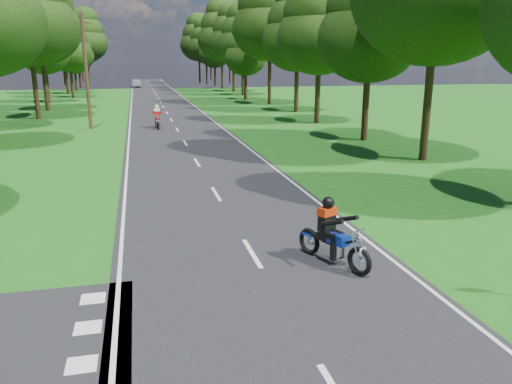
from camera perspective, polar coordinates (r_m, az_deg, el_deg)
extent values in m
plane|color=#185814|center=(11.18, 1.87, -10.82)|extent=(160.00, 160.00, 0.00)
cube|color=black|center=(59.97, -10.85, 10.03)|extent=(7.00, 140.00, 0.02)
cube|color=silver|center=(12.95, -0.45, -6.99)|extent=(0.12, 2.00, 0.01)
cube|color=silver|center=(18.56, -4.57, -0.22)|extent=(0.12, 2.00, 0.01)
cube|color=silver|center=(24.35, -6.75, 3.37)|extent=(0.12, 2.00, 0.01)
cube|color=silver|center=(30.23, -8.09, 5.58)|extent=(0.12, 2.00, 0.01)
cube|color=silver|center=(36.14, -9.00, 7.06)|extent=(0.12, 2.00, 0.01)
cube|color=silver|center=(42.08, -9.66, 8.12)|extent=(0.12, 2.00, 0.01)
cube|color=silver|center=(48.04, -10.15, 8.92)|extent=(0.12, 2.00, 0.01)
cube|color=silver|center=(54.00, -10.54, 9.54)|extent=(0.12, 2.00, 0.01)
cube|color=silver|center=(59.97, -10.85, 10.04)|extent=(0.12, 2.00, 0.01)
cube|color=silver|center=(65.95, -11.11, 10.45)|extent=(0.12, 2.00, 0.01)
cube|color=silver|center=(71.93, -11.32, 10.79)|extent=(0.12, 2.00, 0.01)
cube|color=silver|center=(77.91, -11.51, 11.08)|extent=(0.12, 2.00, 0.01)
cube|color=silver|center=(83.90, -11.66, 11.32)|extent=(0.12, 2.00, 0.01)
cube|color=silver|center=(89.89, -11.80, 11.54)|extent=(0.12, 2.00, 0.01)
cube|color=silver|center=(95.88, -11.92, 11.72)|extent=(0.12, 2.00, 0.01)
cube|color=silver|center=(101.87, -12.02, 11.89)|extent=(0.12, 2.00, 0.01)
cube|color=silver|center=(107.86, -12.11, 12.03)|extent=(0.12, 2.00, 0.01)
cube|color=silver|center=(113.85, -12.20, 12.17)|extent=(0.12, 2.00, 0.01)
cube|color=silver|center=(119.84, -12.27, 12.28)|extent=(0.12, 2.00, 0.01)
cube|color=silver|center=(125.84, -12.34, 12.39)|extent=(0.12, 2.00, 0.01)
cube|color=silver|center=(59.92, -14.05, 9.86)|extent=(0.10, 140.00, 0.01)
cube|color=silver|center=(60.21, -7.67, 10.19)|extent=(0.10, 140.00, 0.01)
cube|color=silver|center=(9.09, -19.31, -18.12)|extent=(0.50, 0.50, 0.01)
cube|color=silver|center=(10.12, -18.65, -14.46)|extent=(0.50, 0.50, 0.01)
cube|color=silver|center=(11.18, -18.13, -11.48)|extent=(0.50, 0.50, 0.01)
cylinder|color=black|center=(46.12, -23.85, 10.33)|extent=(0.40, 0.40, 4.32)
ellipsoid|color=black|center=(46.12, -24.57, 16.90)|extent=(7.56, 7.56, 6.42)
cylinder|color=black|center=(53.57, -22.93, 10.94)|extent=(0.40, 0.40, 4.40)
ellipsoid|color=black|center=(53.58, -23.53, 16.71)|extent=(7.71, 7.71, 6.55)
ellipsoid|color=black|center=(53.73, -23.78, 18.98)|extent=(6.60, 6.60, 5.61)
cylinder|color=black|center=(63.37, -22.71, 10.85)|extent=(0.40, 0.40, 3.20)
ellipsoid|color=black|center=(63.29, -23.08, 14.40)|extent=(5.60, 5.60, 4.76)
ellipsoid|color=black|center=(63.32, -23.23, 15.80)|extent=(4.80, 4.80, 4.08)
ellipsoid|color=black|center=(63.40, -23.38, 17.21)|extent=(3.60, 3.60, 3.06)
cylinder|color=black|center=(70.41, -20.27, 11.39)|extent=(0.40, 0.40, 3.22)
ellipsoid|color=black|center=(70.34, -20.57, 14.60)|extent=(5.64, 5.64, 4.79)
ellipsoid|color=black|center=(70.38, -20.69, 15.87)|extent=(4.83, 4.83, 4.11)
ellipsoid|color=black|center=(70.44, -20.81, 17.14)|extent=(3.62, 3.62, 3.08)
cylinder|color=black|center=(78.29, -20.78, 11.75)|extent=(0.40, 0.40, 3.61)
ellipsoid|color=black|center=(78.24, -21.09, 14.99)|extent=(6.31, 6.31, 5.37)
ellipsoid|color=black|center=(78.29, -21.22, 16.27)|extent=(5.41, 5.41, 4.60)
ellipsoid|color=black|center=(78.38, -21.34, 17.55)|extent=(4.06, 4.06, 3.45)
cylinder|color=black|center=(86.03, -19.88, 11.72)|extent=(0.40, 0.40, 2.67)
ellipsoid|color=black|center=(85.96, -20.08, 13.89)|extent=(4.67, 4.67, 3.97)
ellipsoid|color=black|center=(85.97, -20.16, 14.76)|extent=(4.00, 4.00, 3.40)
ellipsoid|color=black|center=(85.99, -20.24, 15.62)|extent=(3.00, 3.00, 2.55)
cylinder|color=black|center=(95.15, -19.45, 12.10)|extent=(0.40, 0.40, 3.09)
ellipsoid|color=black|center=(95.10, -19.66, 14.38)|extent=(5.40, 5.40, 4.59)
ellipsoid|color=black|center=(95.12, -19.74, 15.29)|extent=(4.63, 4.63, 3.93)
ellipsoid|color=black|center=(95.16, -19.82, 16.19)|extent=(3.47, 3.47, 2.95)
cylinder|color=black|center=(101.53, -18.58, 12.70)|extent=(0.40, 0.40, 4.48)
ellipsoid|color=black|center=(101.54, -18.85, 15.80)|extent=(7.84, 7.84, 6.66)
ellipsoid|color=black|center=(101.62, -18.95, 17.02)|extent=(6.72, 6.72, 5.71)
ellipsoid|color=black|center=(101.75, -19.06, 18.25)|extent=(5.04, 5.04, 4.28)
cylinder|color=black|center=(110.56, -18.73, 12.71)|extent=(0.40, 0.40, 4.09)
ellipsoid|color=black|center=(110.55, -18.96, 15.31)|extent=(7.16, 7.16, 6.09)
ellipsoid|color=black|center=(110.61, -19.05, 16.34)|extent=(6.14, 6.14, 5.22)
ellipsoid|color=black|center=(110.70, -19.14, 17.37)|extent=(4.61, 4.61, 3.92)
cylinder|color=black|center=(25.99, 18.90, 8.44)|extent=(0.40, 0.40, 4.56)
cylinder|color=black|center=(31.64, 12.38, 8.94)|extent=(0.40, 0.40, 3.49)
ellipsoid|color=black|center=(31.51, 12.83, 16.74)|extent=(6.12, 6.12, 5.20)
ellipsoid|color=black|center=(31.62, 13.02, 19.82)|extent=(5.24, 5.24, 4.46)
cylinder|color=black|center=(39.85, 7.03, 10.48)|extent=(0.40, 0.40, 3.69)
ellipsoid|color=black|center=(39.77, 7.25, 17.02)|extent=(6.46, 6.46, 5.49)
ellipsoid|color=black|center=(39.88, 7.33, 19.61)|extent=(5.54, 5.54, 4.71)
cylinder|color=black|center=(48.55, 4.63, 11.35)|extent=(0.40, 0.40, 3.74)
ellipsoid|color=black|center=(48.49, 4.75, 16.80)|extent=(6.55, 6.55, 5.57)
ellipsoid|color=black|center=(48.58, 4.80, 18.95)|extent=(5.62, 5.62, 4.77)
cylinder|color=black|center=(56.36, 1.56, 12.34)|extent=(0.40, 0.40, 4.64)
ellipsoid|color=black|center=(56.39, 1.60, 18.15)|extent=(8.12, 8.12, 6.91)
ellipsoid|color=black|center=(56.57, 1.62, 20.44)|extent=(6.96, 6.96, 5.92)
cylinder|color=black|center=(63.13, -1.20, 11.83)|extent=(0.40, 0.40, 2.91)
ellipsoid|color=black|center=(63.04, -1.22, 15.08)|extent=(5.09, 5.09, 4.33)
ellipsoid|color=black|center=(63.06, -1.22, 16.37)|extent=(4.36, 4.36, 3.71)
ellipsoid|color=black|center=(63.11, -1.23, 17.66)|extent=(3.27, 3.27, 2.78)
cylinder|color=black|center=(70.66, -1.51, 12.55)|extent=(0.40, 0.40, 3.88)
ellipsoid|color=black|center=(70.63, -1.54, 16.42)|extent=(6.78, 6.78, 5.77)
ellipsoid|color=black|center=(70.70, -1.55, 17.96)|extent=(5.81, 5.81, 4.94)
ellipsoid|color=black|center=(70.83, -1.56, 19.48)|extent=(4.36, 4.36, 3.71)
cylinder|color=black|center=(79.03, -2.57, 12.90)|extent=(0.40, 0.40, 4.18)
ellipsoid|color=black|center=(79.01, -2.61, 16.63)|extent=(7.31, 7.31, 6.21)
ellipsoid|color=black|center=(79.10, -2.63, 18.11)|extent=(6.27, 6.27, 5.33)
ellipsoid|color=black|center=(79.24, -2.65, 19.58)|extent=(4.70, 4.70, 4.00)
cylinder|color=black|center=(87.78, -3.89, 13.23)|extent=(0.40, 0.40, 4.63)
ellipsoid|color=black|center=(87.80, -3.96, 16.96)|extent=(8.11, 8.11, 6.89)
ellipsoid|color=black|center=(87.91, -3.98, 18.43)|extent=(6.95, 6.95, 5.91)
ellipsoid|color=black|center=(88.08, -4.01, 19.89)|extent=(5.21, 5.21, 4.43)
cylinder|color=black|center=(94.98, -4.69, 12.96)|extent=(0.40, 0.40, 3.36)
ellipsoid|color=black|center=(94.93, -4.75, 15.46)|extent=(5.88, 5.88, 5.00)
ellipsoid|color=black|center=(94.96, -4.77, 16.45)|extent=(5.04, 5.04, 4.29)
ellipsoid|color=black|center=(95.02, -4.79, 17.43)|extent=(3.78, 3.78, 3.21)
cylinder|color=black|center=(102.04, -5.65, 13.28)|extent=(0.40, 0.40, 4.09)
ellipsoid|color=black|center=(102.02, -5.72, 16.10)|extent=(7.15, 7.15, 6.08)
ellipsoid|color=black|center=(102.09, -5.75, 17.22)|extent=(6.13, 6.13, 5.21)
ellipsoid|color=black|center=(102.19, -5.78, 18.33)|extent=(4.60, 4.60, 3.91)
cylinder|color=black|center=(109.66, -6.46, 13.47)|extent=(0.40, 0.40, 4.48)
ellipsoid|color=black|center=(109.67, -6.54, 16.35)|extent=(7.84, 7.84, 6.66)
ellipsoid|color=black|center=(109.75, -6.58, 17.49)|extent=(6.72, 6.72, 5.71)
ellipsoid|color=black|center=(109.87, -6.61, 18.62)|extent=(5.04, 5.04, 4.28)
cylinder|color=black|center=(120.29, -19.17, 12.73)|extent=(0.40, 0.40, 3.84)
ellipsoid|color=black|center=(120.27, -19.36, 14.97)|extent=(6.72, 6.72, 5.71)
ellipsoid|color=black|center=(120.31, -19.44, 15.86)|extent=(5.76, 5.76, 4.90)
ellipsoid|color=black|center=(120.38, -19.52, 16.75)|extent=(4.32, 4.32, 3.67)
cylinder|color=black|center=(123.02, -5.16, 13.57)|extent=(0.40, 0.40, 4.16)
ellipsoid|color=black|center=(123.01, -5.22, 15.96)|extent=(7.28, 7.28, 6.19)
ellipsoid|color=black|center=(123.07, -5.24, 16.90)|extent=(6.24, 6.24, 5.30)
ellipsoid|color=black|center=(123.16, -5.26, 17.84)|extent=(4.68, 4.68, 3.98)
cylinder|color=black|center=(105.61, -21.03, 12.28)|extent=(0.40, 0.40, 3.52)
ellipsoid|color=black|center=(105.57, -21.25, 14.63)|extent=(6.16, 6.16, 5.24)
ellipsoid|color=black|center=(105.61, -21.34, 15.55)|extent=(5.28, 5.28, 4.49)
ellipsoid|color=black|center=(105.67, -21.43, 16.48)|extent=(3.96, 3.96, 3.37)
cylinder|color=black|center=(109.53, -3.01, 13.54)|extent=(0.40, 0.40, 4.48)
ellipsoid|color=black|center=(109.54, -3.05, 16.42)|extent=(7.84, 7.84, 6.66)
ellipsoid|color=black|center=(109.62, -3.07, 17.56)|extent=(6.72, 6.72, 5.71)
ellipsoid|color=black|center=(109.74, -3.08, 18.70)|extent=(5.04, 5.04, 4.28)
cylinder|color=#382616|center=(37.87, -18.82, 12.86)|extent=(0.26, 0.26, 8.00)
cube|color=#382616|center=(37.94, -19.25, 17.83)|extent=(1.20, 0.10, 0.10)
imported|color=silver|center=(93.31, -13.52, 12.02)|extent=(1.90, 4.53, 1.53)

